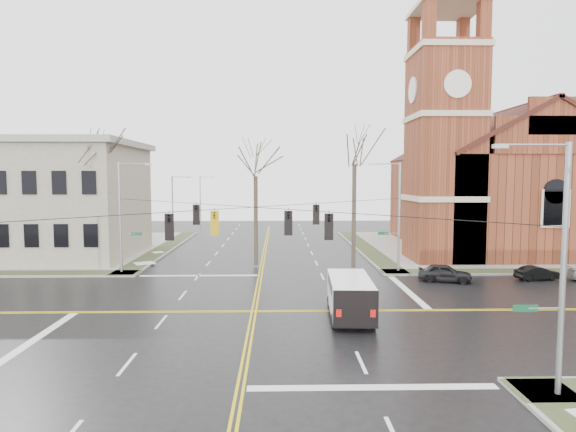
{
  "coord_description": "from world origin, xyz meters",
  "views": [
    {
      "loc": [
        1.43,
        -28.02,
        7.92
      ],
      "look_at": [
        2.15,
        6.0,
        5.2
      ],
      "focal_mm": 30.0,
      "sensor_mm": 36.0,
      "label": 1
    }
  ],
  "objects_px": {
    "cargo_van": "(350,293)",
    "tree_ne": "(355,157)",
    "streetlight_north_b": "(201,200)",
    "tree_nw_near": "(256,170)",
    "church": "(489,173)",
    "signal_pole_ne": "(397,213)",
    "parked_car_b": "(537,273)",
    "signal_pole_nw": "(122,214)",
    "streetlight_north_a": "(174,207)",
    "tree_nw_far": "(93,161)",
    "parked_car_a": "(445,273)",
    "signal_pole_se": "(559,262)"
  },
  "relations": [
    {
      "from": "church",
      "to": "streetlight_north_a",
      "type": "height_order",
      "value": "church"
    },
    {
      "from": "streetlight_north_b",
      "to": "parked_car_a",
      "type": "distance_m",
      "value": 47.3
    },
    {
      "from": "signal_pole_se",
      "to": "parked_car_a",
      "type": "xyz_separation_m",
      "value": [
        2.83,
        19.41,
        -4.28
      ]
    },
    {
      "from": "signal_pole_nw",
      "to": "signal_pole_ne",
      "type": "bearing_deg",
      "value": 0.0
    },
    {
      "from": "parked_car_b",
      "to": "streetlight_north_b",
      "type": "bearing_deg",
      "value": 30.01
    },
    {
      "from": "signal_pole_nw",
      "to": "tree_ne",
      "type": "relative_size",
      "value": 0.67
    },
    {
      "from": "parked_car_a",
      "to": "tree_nw_far",
      "type": "height_order",
      "value": "tree_nw_far"
    },
    {
      "from": "cargo_van",
      "to": "tree_ne",
      "type": "relative_size",
      "value": 0.45
    },
    {
      "from": "tree_nw_near",
      "to": "tree_ne",
      "type": "distance_m",
      "value": 8.65
    },
    {
      "from": "signal_pole_se",
      "to": "tree_nw_far",
      "type": "distance_m",
      "value": 36.6
    },
    {
      "from": "signal_pole_se",
      "to": "streetlight_north_b",
      "type": "height_order",
      "value": "signal_pole_se"
    },
    {
      "from": "streetlight_north_b",
      "to": "cargo_van",
      "type": "height_order",
      "value": "streetlight_north_b"
    },
    {
      "from": "signal_pole_ne",
      "to": "signal_pole_se",
      "type": "xyz_separation_m",
      "value": [
        0.0,
        -23.0,
        0.0
      ]
    },
    {
      "from": "church",
      "to": "tree_nw_far",
      "type": "relative_size",
      "value": 2.13
    },
    {
      "from": "signal_pole_ne",
      "to": "tree_nw_far",
      "type": "xyz_separation_m",
      "value": [
        -25.84,
        2.55,
        4.37
      ]
    },
    {
      "from": "signal_pole_se",
      "to": "signal_pole_nw",
      "type": "bearing_deg",
      "value": 134.55
    },
    {
      "from": "cargo_van",
      "to": "parked_car_a",
      "type": "xyz_separation_m",
      "value": [
        8.64,
        9.06,
        -0.66
      ]
    },
    {
      "from": "tree_nw_far",
      "to": "tree_nw_near",
      "type": "bearing_deg",
      "value": 0.95
    },
    {
      "from": "streetlight_north_b",
      "to": "cargo_van",
      "type": "xyz_separation_m",
      "value": [
        16.17,
        -49.16,
        -3.14
      ]
    },
    {
      "from": "streetlight_north_a",
      "to": "parked_car_b",
      "type": "xyz_separation_m",
      "value": [
        32.16,
        -19.72,
        -3.92
      ]
    },
    {
      "from": "signal_pole_se",
      "to": "streetlight_north_b",
      "type": "xyz_separation_m",
      "value": [
        -21.97,
        59.5,
        -0.48
      ]
    },
    {
      "from": "cargo_van",
      "to": "parked_car_b",
      "type": "relative_size",
      "value": 1.83
    },
    {
      "from": "streetlight_north_a",
      "to": "tree_nw_far",
      "type": "height_order",
      "value": "tree_nw_far"
    },
    {
      "from": "streetlight_north_b",
      "to": "cargo_van",
      "type": "distance_m",
      "value": 51.84
    },
    {
      "from": "signal_pole_ne",
      "to": "tree_nw_far",
      "type": "bearing_deg",
      "value": 174.36
    },
    {
      "from": "signal_pole_ne",
      "to": "signal_pole_nw",
      "type": "distance_m",
      "value": 22.64
    },
    {
      "from": "signal_pole_ne",
      "to": "parked_car_b",
      "type": "bearing_deg",
      "value": -17.55
    },
    {
      "from": "signal_pole_se",
      "to": "tree_nw_far",
      "type": "xyz_separation_m",
      "value": [
        -25.84,
        25.55,
        4.37
      ]
    },
    {
      "from": "church",
      "to": "signal_pole_se",
      "type": "height_order",
      "value": "church"
    },
    {
      "from": "cargo_van",
      "to": "parked_car_b",
      "type": "bearing_deg",
      "value": 33.44
    },
    {
      "from": "cargo_van",
      "to": "parked_car_a",
      "type": "distance_m",
      "value": 12.54
    },
    {
      "from": "tree_nw_far",
      "to": "tree_nw_near",
      "type": "height_order",
      "value": "tree_nw_far"
    },
    {
      "from": "streetlight_north_a",
      "to": "streetlight_north_b",
      "type": "distance_m",
      "value": 20.0
    },
    {
      "from": "signal_pole_nw",
      "to": "tree_nw_near",
      "type": "height_order",
      "value": "tree_nw_near"
    },
    {
      "from": "signal_pole_nw",
      "to": "parked_car_a",
      "type": "distance_m",
      "value": 26.08
    },
    {
      "from": "tree_nw_far",
      "to": "cargo_van",
      "type": "bearing_deg",
      "value": -37.21
    },
    {
      "from": "streetlight_north_b",
      "to": "tree_ne",
      "type": "height_order",
      "value": "tree_ne"
    },
    {
      "from": "signal_pole_ne",
      "to": "signal_pole_se",
      "type": "height_order",
      "value": "same"
    },
    {
      "from": "signal_pole_ne",
      "to": "parked_car_a",
      "type": "distance_m",
      "value": 6.26
    },
    {
      "from": "church",
      "to": "tree_nw_near",
      "type": "relative_size",
      "value": 2.32
    },
    {
      "from": "tree_nw_far",
      "to": "parked_car_b",
      "type": "bearing_deg",
      "value": -9.1
    },
    {
      "from": "signal_pole_se",
      "to": "cargo_van",
      "type": "xyz_separation_m",
      "value": [
        -5.8,
        10.34,
        -3.62
      ]
    },
    {
      "from": "tree_ne",
      "to": "church",
      "type": "bearing_deg",
      "value": 35.0
    },
    {
      "from": "streetlight_north_a",
      "to": "tree_nw_far",
      "type": "bearing_deg",
      "value": -105.47
    },
    {
      "from": "streetlight_north_b",
      "to": "tree_ne",
      "type": "bearing_deg",
      "value": -61.95
    },
    {
      "from": "parked_car_b",
      "to": "signal_pole_nw",
      "type": "bearing_deg",
      "value": 75.41
    },
    {
      "from": "signal_pole_ne",
      "to": "parked_car_b",
      "type": "height_order",
      "value": "signal_pole_ne"
    },
    {
      "from": "streetlight_north_b",
      "to": "tree_nw_near",
      "type": "distance_m",
      "value": 35.45
    },
    {
      "from": "parked_car_a",
      "to": "tree_ne",
      "type": "relative_size",
      "value": 0.3
    },
    {
      "from": "streetlight_north_b",
      "to": "parked_car_b",
      "type": "xyz_separation_m",
      "value": [
        32.16,
        -39.72,
        -3.92
      ]
    }
  ]
}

